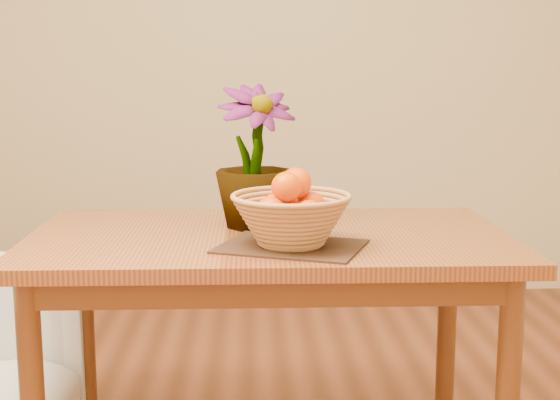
{
  "coord_description": "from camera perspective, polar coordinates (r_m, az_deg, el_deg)",
  "views": [
    {
      "loc": [
        -0.05,
        -1.93,
        1.23
      ],
      "look_at": [
        0.03,
        0.2,
        0.87
      ],
      "focal_mm": 50.0,
      "sensor_mm": 36.0,
      "label": 1
    }
  ],
  "objects": [
    {
      "name": "potted_plant",
      "position": [
        2.35,
        -1.87,
        3.2
      ],
      "size": [
        0.32,
        0.32,
        0.43
      ],
      "primitive_type": "imported",
      "rotation": [
        0.0,
        0.0,
        0.39
      ],
      "color": "#194614",
      "rests_on": "table"
    },
    {
      "name": "table",
      "position": [
        2.3,
        -0.77,
        -4.6
      ],
      "size": [
        1.4,
        0.8,
        0.75
      ],
      "color": "brown",
      "rests_on": "floor"
    },
    {
      "name": "orange_pile",
      "position": [
        2.09,
        0.83,
        -0.19
      ],
      "size": [
        0.2,
        0.19,
        0.15
      ],
      "rotation": [
        0.0,
        0.0,
        0.04
      ],
      "color": "#E35D03",
      "rests_on": "wicker_basket"
    },
    {
      "name": "placemat",
      "position": [
        2.11,
        0.81,
        -3.41
      ],
      "size": [
        0.45,
        0.39,
        0.01
      ],
      "primitive_type": "cube",
      "rotation": [
        0.0,
        0.0,
        -0.36
      ],
      "color": "#321C12",
      "rests_on": "table"
    },
    {
      "name": "wicker_basket",
      "position": [
        2.1,
        0.82,
        -1.58
      ],
      "size": [
        0.33,
        0.33,
        0.13
      ],
      "color": "#A37343",
      "rests_on": "placemat"
    },
    {
      "name": "wall_back",
      "position": [
        4.18,
        -1.46,
        11.32
      ],
      "size": [
        4.0,
        0.02,
        2.7
      ],
      "primitive_type": "cube",
      "color": "beige",
      "rests_on": "floor"
    }
  ]
}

